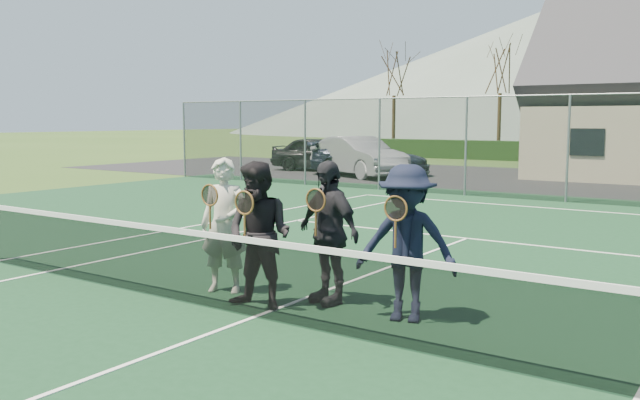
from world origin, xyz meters
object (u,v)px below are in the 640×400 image
object	(u,v)px
tennis_net	(254,274)
player_c	(328,232)
car_b	(358,157)
car_c	(370,158)
car_a	(321,154)
player_d	(406,243)
player_b	(259,236)
player_a	(224,225)

from	to	relation	value
tennis_net	player_c	size ratio (longest dim) A/B	6.49
car_b	car_c	size ratio (longest dim) A/B	1.00
car_a	player_d	size ratio (longest dim) A/B	2.54
car_c	player_d	world-z (taller)	player_d
tennis_net	player_b	bearing A→B (deg)	120.16
car_c	player_b	size ratio (longest dim) A/B	2.77
car_b	car_c	xyz separation A→B (m)	(0.07, 0.82, -0.10)
car_b	player_b	bearing A→B (deg)	-127.31
car_c	tennis_net	size ratio (longest dim) A/B	0.43
player_b	player_c	world-z (taller)	same
car_a	player_c	world-z (taller)	player_c
car_b	tennis_net	world-z (taller)	car_b
player_c	player_d	distance (m)	1.18
tennis_net	player_a	bearing A→B (deg)	147.34
car_c	car_a	bearing A→B (deg)	57.27
car_a	player_c	size ratio (longest dim) A/B	2.54
car_b	tennis_net	size ratio (longest dim) A/B	0.42
player_a	car_c	bearing A→B (deg)	114.66
tennis_net	player_a	world-z (taller)	player_a
car_b	player_d	xyz separation A→B (m)	(10.84, -16.77, 0.10)
tennis_net	car_b	bearing A→B (deg)	117.85
car_a	player_d	xyz separation A→B (m)	(13.83, -18.46, 0.14)
car_b	player_b	size ratio (longest dim) A/B	2.76
car_c	player_d	size ratio (longest dim) A/B	2.77
car_b	player_a	distance (m)	18.87
car_a	player_b	bearing A→B (deg)	-155.82
car_a	player_c	distance (m)	22.27
player_c	tennis_net	bearing A→B (deg)	-107.66
player_c	car_a	bearing A→B (deg)	124.64
car_a	player_b	size ratio (longest dim) A/B	2.54
car_a	player_b	distance (m)	22.55
player_b	player_c	xyz separation A→B (m)	(0.54, 0.69, 0.00)
player_c	player_d	size ratio (longest dim) A/B	1.00
player_a	player_d	distance (m)	2.61
car_c	player_a	size ratio (longest dim) A/B	2.77
tennis_net	player_a	xyz separation A→B (m)	(-1.10, 0.70, 0.38)
car_b	player_c	xyz separation A→B (m)	(9.67, -16.63, 0.10)
car_b	player_b	xyz separation A→B (m)	(9.14, -17.32, 0.10)
tennis_net	player_d	xyz separation A→B (m)	(1.50, 0.91, 0.38)
player_c	player_d	bearing A→B (deg)	-6.85
car_c	player_c	distance (m)	19.92
player_b	player_c	distance (m)	0.88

